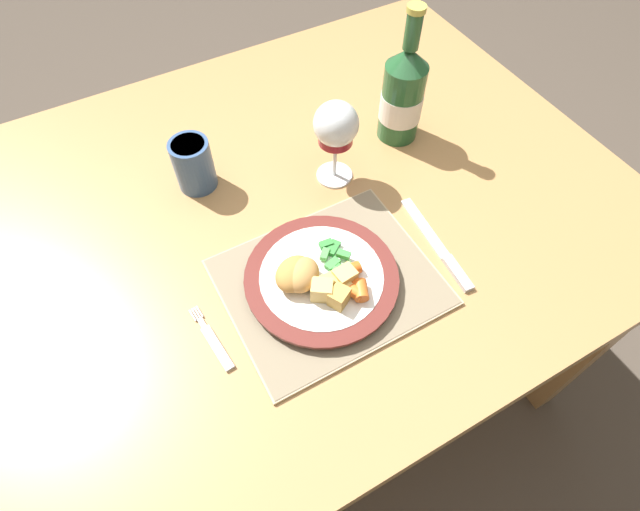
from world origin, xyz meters
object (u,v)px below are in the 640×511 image
Objects in this scene: drinking_cup at (193,164)px; wine_glass at (336,128)px; dining_table at (276,239)px; fork at (214,343)px; dinner_plate at (320,279)px; table_knife at (441,251)px; bottle at (403,95)px.

wine_glass is at bearing -24.42° from drinking_cup.
dining_table is 7.88× the size of wine_glass.
fork reaches higher than dining_table.
wine_glass reaches higher than dinner_plate.
fork is at bearing -147.23° from wine_glass.
dining_table is 10.58× the size of fork.
table_knife is 0.46m from drinking_cup.
wine_glass is at bearing 7.50° from dining_table.
wine_glass is at bearing 32.77° from fork.
table_knife is 1.28× the size of wine_glass.
drinking_cup is (0.10, 0.31, 0.05)m from fork.
drinking_cup is at bearing 127.18° from dining_table.
fork is 0.40m from wine_glass.
drinking_cup is (-0.09, 0.30, 0.03)m from dinner_plate.
fork is 1.24× the size of drinking_cup.
bottle reaches higher than drinking_cup.
dining_table is 5.27× the size of dinner_plate.
wine_glass is 1.67× the size of drinking_cup.
dinner_plate is at bearing 4.04° from fork.
bottle reaches higher than wine_glass.
drinking_cup is at bearing 170.86° from bottle.
dining_table is 0.36m from bottle.
fork is 0.58× the size of table_knife.
dinner_plate is at bearing 168.76° from table_knife.
bottle reaches higher than fork.
dinner_plate reaches higher than dining_table.
bottle is (0.10, 0.28, 0.09)m from table_knife.
table_knife is at bearing -46.83° from dining_table.
fork is 0.46× the size of bottle.
dining_table is at bearing 45.40° from fork.
table_knife is (0.21, -0.04, -0.01)m from dinner_plate.
dinner_plate is 1.49× the size of wine_glass.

